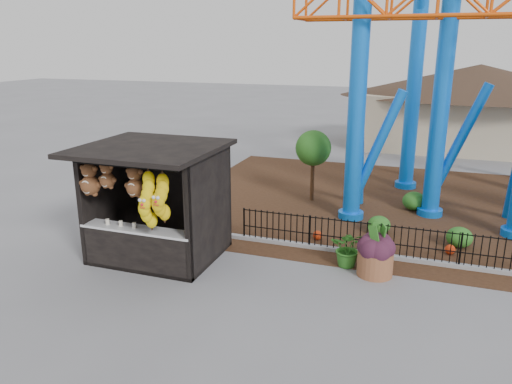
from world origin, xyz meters
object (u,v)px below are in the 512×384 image
(potted_plant, at_px, (349,248))
(roller_coaster, at_px, (487,17))
(prize_booth, at_px, (152,205))
(terracotta_planter, at_px, (375,263))

(potted_plant, bearing_deg, roller_coaster, 62.38)
(prize_booth, bearing_deg, potted_plant, 14.17)
(roller_coaster, height_order, terracotta_planter, roller_coaster)
(prize_booth, xyz_separation_m, potted_plant, (5.05, 1.27, -1.03))
(potted_plant, bearing_deg, terracotta_planter, -23.43)
(prize_booth, relative_size, terracotta_planter, 3.91)
(terracotta_planter, height_order, potted_plant, potted_plant)
(terracotta_planter, relative_size, potted_plant, 0.88)
(roller_coaster, distance_m, potted_plant, 9.01)
(roller_coaster, distance_m, terracotta_planter, 9.13)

